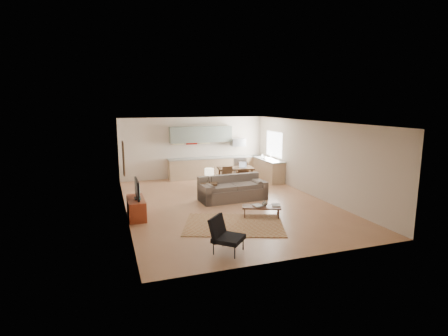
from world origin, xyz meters
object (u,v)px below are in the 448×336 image
object	(u,v)px
sofa	(233,188)
tv_credenza	(136,208)
coffee_table	(261,212)
console_table	(209,192)
armchair	(229,235)
dining_table	(236,176)

from	to	relation	value
sofa	tv_credenza	xyz separation A→B (m)	(-3.33, -0.87, -0.13)
coffee_table	console_table	xyz separation A→B (m)	(-0.94, 2.18, 0.15)
armchair	tv_credenza	bearing A→B (deg)	71.48
console_table	dining_table	distance (m)	2.63
sofa	armchair	xyz separation A→B (m)	(-1.60, -4.05, -0.01)
dining_table	coffee_table	bearing A→B (deg)	-93.67
sofa	tv_credenza	distance (m)	3.44
coffee_table	console_table	size ratio (longest dim) A/B	1.75
sofa	tv_credenza	size ratio (longest dim) A/B	1.94
sofa	coffee_table	size ratio (longest dim) A/B	2.13
coffee_table	console_table	distance (m)	2.38
coffee_table	tv_credenza	xyz separation A→B (m)	(-3.47, 1.16, 0.11)
sofa	coffee_table	world-z (taller)	sofa
dining_table	tv_credenza	bearing A→B (deg)	-137.82
console_table	tv_credenza	bearing A→B (deg)	-136.41
coffee_table	armchair	bearing A→B (deg)	-108.30
armchair	console_table	world-z (taller)	armchair
armchair	tv_credenza	world-z (taller)	armchair
armchair	dining_table	distance (m)	6.68
console_table	dining_table	bearing A→B (deg)	70.96
console_table	dining_table	xyz separation A→B (m)	(1.71, 1.99, 0.04)
sofa	coffee_table	bearing A→B (deg)	-89.43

